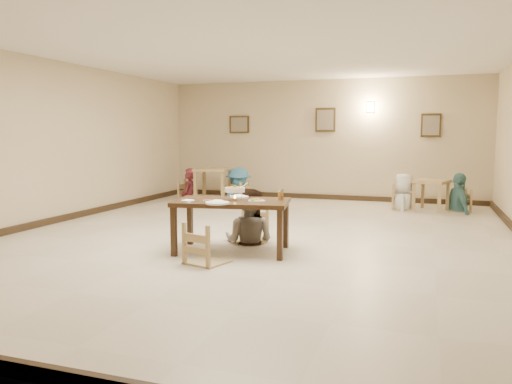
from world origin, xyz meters
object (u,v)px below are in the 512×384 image
(drink_glass, at_px, (281,195))
(bg_diner_a, at_px, (189,168))
(chair_far, at_px, (252,208))
(bg_chair_ll, at_px, (189,181))
(main_diner, at_px, (249,188))
(curry_warmer, at_px, (235,190))
(bg_chair_rr, at_px, (459,190))
(bg_diner_c, at_px, (404,174))
(bg_table_left, at_px, (213,174))
(chair_near, at_px, (207,225))
(bg_table_right, at_px, (431,186))
(bg_chair_rl, at_px, (404,187))
(bg_diner_b, at_px, (238,168))
(main_table, at_px, (232,206))
(bg_chair_lr, at_px, (238,183))
(bg_diner_d, at_px, (460,173))

(drink_glass, height_order, bg_diner_a, bg_diner_a)
(chair_far, height_order, bg_chair_ll, chair_far)
(main_diner, relative_size, curry_warmer, 5.32)
(bg_chair_rr, distance_m, bg_diner_c, 1.18)
(bg_table_left, height_order, bg_chair_rr, bg_chair_rr)
(chair_near, height_order, bg_table_right, chair_near)
(bg_table_left, distance_m, bg_chair_ll, 0.68)
(curry_warmer, relative_size, bg_chair_ll, 0.33)
(bg_chair_ll, bearing_deg, bg_diner_a, 178.44)
(drink_glass, height_order, bg_chair_rl, bg_chair_rl)
(bg_diner_a, xyz_separation_m, bg_diner_b, (1.30, 0.08, 0.04))
(bg_chair_rl, height_order, bg_diner_c, bg_diner_c)
(bg_chair_rl, xyz_separation_m, bg_diner_c, (0.00, 0.00, 0.28))
(chair_near, bearing_deg, chair_far, -78.25)
(main_table, height_order, bg_diner_a, bg_diner_a)
(drink_glass, bearing_deg, bg_chair_ll, 128.69)
(bg_chair_rl, xyz_separation_m, bg_chair_rr, (1.13, 0.04, -0.05))
(bg_table_left, distance_m, bg_diner_a, 0.66)
(main_diner, relative_size, bg_chair_lr, 1.76)
(bg_table_right, relative_size, bg_chair_lr, 0.90)
(chair_near, height_order, drink_glass, chair_near)
(main_table, relative_size, bg_diner_b, 1.01)
(chair_near, bearing_deg, bg_chair_lr, -57.25)
(main_diner, bearing_deg, drink_glass, 144.70)
(bg_table_right, distance_m, bg_chair_rl, 0.57)
(chair_near, distance_m, bg_diner_c, 6.00)
(chair_far, xyz_separation_m, bg_chair_lr, (-1.81, 4.17, -0.04))
(bg_chair_rl, bearing_deg, bg_diner_a, 88.79)
(drink_glass, bearing_deg, bg_diner_b, 117.15)
(bg_diner_c, bearing_deg, drink_glass, -17.87)
(bg_chair_ll, relative_size, bg_diner_d, 0.57)
(chair_near, relative_size, curry_warmer, 3.22)
(bg_table_left, bearing_deg, drink_glass, -56.66)
(main_diner, distance_m, curry_warmer, 0.67)
(chair_far, relative_size, bg_diner_d, 0.61)
(curry_warmer, height_order, bg_diner_a, bg_diner_a)
(chair_near, xyz_separation_m, main_diner, (0.09, 1.34, 0.33))
(bg_table_left, relative_size, bg_chair_ll, 0.95)
(bg_chair_rr, xyz_separation_m, bg_diner_d, (0.00, -0.00, 0.38))
(curry_warmer, height_order, bg_diner_d, bg_diner_d)
(main_table, height_order, bg_table_left, bg_table_left)
(bg_diner_a, bearing_deg, main_table, 23.64)
(chair_far, height_order, bg_chair_lr, chair_far)
(main_table, bearing_deg, bg_diner_c, 57.16)
(bg_chair_lr, bearing_deg, chair_far, 39.34)
(bg_diner_c, bearing_deg, bg_table_right, 92.16)
(chair_near, bearing_deg, bg_chair_rr, -104.62)
(bg_chair_ll, xyz_separation_m, bg_chair_lr, (1.30, 0.08, -0.00))
(main_table, distance_m, bg_chair_rl, 5.34)
(bg_table_left, relative_size, bg_table_right, 1.06)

